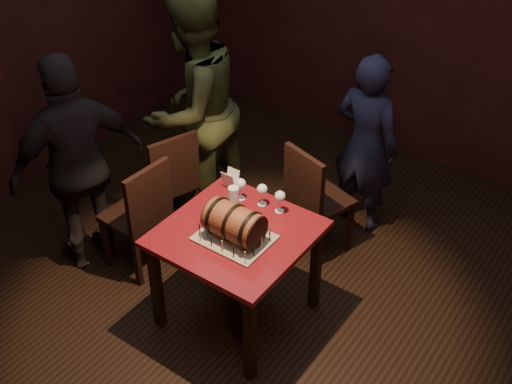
# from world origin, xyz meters

# --- Properties ---
(room_shell) EXTENTS (5.04, 5.04, 2.80)m
(room_shell) POSITION_xyz_m (0.00, 0.00, 1.40)
(room_shell) COLOR black
(room_shell) RESTS_ON ground
(pub_table) EXTENTS (0.90, 0.90, 0.75)m
(pub_table) POSITION_xyz_m (0.01, -0.14, 0.64)
(pub_table) COLOR #520D14
(pub_table) RESTS_ON ground
(cake_board) EXTENTS (0.45, 0.35, 0.01)m
(cake_board) POSITION_xyz_m (0.04, -0.20, 0.76)
(cake_board) COLOR gray
(cake_board) RESTS_ON pub_table
(barrel_cake) EXTENTS (0.41, 0.24, 0.24)m
(barrel_cake) POSITION_xyz_m (0.04, -0.20, 0.88)
(barrel_cake) COLOR brown
(barrel_cake) RESTS_ON cake_board
(birthday_candles) EXTENTS (0.40, 0.30, 0.09)m
(birthday_candles) POSITION_xyz_m (0.04, -0.20, 0.80)
(birthday_candles) COLOR #EDE48E
(birthday_candles) RESTS_ON cake_board
(wine_glass_left) EXTENTS (0.07, 0.07, 0.16)m
(wine_glass_left) POSITION_xyz_m (-0.17, 0.15, 0.87)
(wine_glass_left) COLOR silver
(wine_glass_left) RESTS_ON pub_table
(wine_glass_mid) EXTENTS (0.07, 0.07, 0.16)m
(wine_glass_mid) POSITION_xyz_m (-0.02, 0.18, 0.87)
(wine_glass_mid) COLOR silver
(wine_glass_mid) RESTS_ON pub_table
(wine_glass_right) EXTENTS (0.07, 0.07, 0.16)m
(wine_glass_right) POSITION_xyz_m (0.12, 0.19, 0.87)
(wine_glass_right) COLOR silver
(wine_glass_right) RESTS_ON pub_table
(pint_of_ale) EXTENTS (0.07, 0.07, 0.15)m
(pint_of_ale) POSITION_xyz_m (-0.16, 0.06, 0.82)
(pint_of_ale) COLOR silver
(pint_of_ale) RESTS_ON pub_table
(menu_card) EXTENTS (0.10, 0.05, 0.13)m
(menu_card) POSITION_xyz_m (-0.31, 0.22, 0.81)
(menu_card) COLOR white
(menu_card) RESTS_ON pub_table
(chair_back) EXTENTS (0.50, 0.50, 0.93)m
(chair_back) POSITION_xyz_m (0.06, 0.73, 0.52)
(chair_back) COLOR black
(chair_back) RESTS_ON ground
(chair_left_rear) EXTENTS (0.51, 0.51, 0.93)m
(chair_left_rear) POSITION_xyz_m (-0.96, 0.29, 0.52)
(chair_left_rear) COLOR black
(chair_left_rear) RESTS_ON ground
(chair_left_front) EXTENTS (0.42, 0.42, 0.93)m
(chair_left_front) POSITION_xyz_m (-0.84, -0.14, 0.52)
(chair_left_front) COLOR black
(chair_left_front) RESTS_ON ground
(person_back) EXTENTS (0.56, 0.39, 1.48)m
(person_back) POSITION_xyz_m (0.18, 1.28, 0.74)
(person_back) COLOR #1B1D37
(person_back) RESTS_ON ground
(person_left_rear) EXTENTS (0.76, 0.95, 1.89)m
(person_left_rear) POSITION_xyz_m (-1.01, 0.66, 0.95)
(person_left_rear) COLOR #394120
(person_left_rear) RESTS_ON ground
(person_left_front) EXTENTS (0.72, 1.06, 1.67)m
(person_left_front) POSITION_xyz_m (-1.27, -0.28, 0.84)
(person_left_front) COLOR black
(person_left_front) RESTS_ON ground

